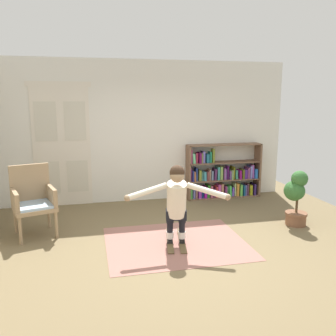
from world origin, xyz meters
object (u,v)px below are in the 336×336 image
Objects in this scene: bookshelf at (221,176)px; potted_plant at (296,196)px; skis_pair at (176,241)px; person_skier at (177,198)px; wicker_chair at (33,199)px.

potted_plant is (0.59, -1.94, 0.04)m from bookshelf.
person_skier reaches higher than skis_pair.
bookshelf reaches higher than skis_pair.
bookshelf is at bearing 20.77° from wicker_chair.
wicker_chair is at bearing 155.03° from person_skier.
bookshelf reaches higher than potted_plant.
wicker_chair is 0.76× the size of person_skier.
wicker_chair is 1.15× the size of potted_plant.
potted_plant is at bearing -73.09° from bookshelf.
person_skier is at bearing -123.95° from bookshelf.
person_skier is (-2.18, -0.42, 0.21)m from potted_plant.
person_skier reaches higher than wicker_chair.
skis_pair is 0.72m from person_skier.
potted_plant is at bearing 7.14° from skis_pair.
bookshelf is at bearing 56.05° from person_skier.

